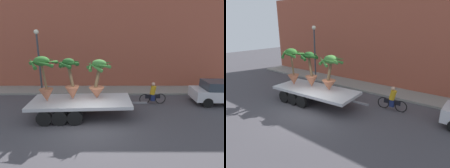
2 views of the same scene
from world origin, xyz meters
The scene contains 10 objects.
ground_plane centered at (0.00, 0.00, 0.00)m, with size 60.00×60.00×0.00m, color #423F44.
sidewalk centered at (0.00, 6.10, 0.07)m, with size 24.00×2.20×0.15m, color gray.
building_facade centered at (0.00, 7.80, 3.82)m, with size 24.00×1.20×7.63m, color #9E4C38.
flatbed_trailer centered at (-0.92, 1.24, 0.77)m, with size 6.78×2.72×0.98m.
potted_palm_rear centered at (0.31, 1.60, 2.22)m, with size 1.64×1.65×2.30m.
potted_palm_middle centered at (-2.60, 1.05, 2.41)m, with size 1.49×1.47×2.55m.
potted_palm_front centered at (-1.24, 1.42, 2.17)m, with size 1.38×1.43×2.39m.
cyclist centered at (3.90, 3.21, 0.67)m, with size 1.84×0.37×1.54m.
parked_car centered at (8.64, 3.28, 0.82)m, with size 4.08×1.98×1.58m.
street_lamp centered at (-4.46, 5.30, 3.23)m, with size 0.36×0.36×4.83m.
Camera 1 is at (1.11, -8.81, 4.70)m, focal length 29.74 mm.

